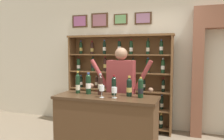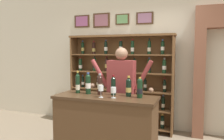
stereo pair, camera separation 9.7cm
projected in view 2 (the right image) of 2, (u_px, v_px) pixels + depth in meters
The scene contains 12 objects.
back_wall at pixel (139, 50), 4.79m from camera, with size 12.00×0.19×3.25m.
wine_shelf at pixel (120, 79), 4.65m from camera, with size 2.19×0.31×1.92m.
tasting_counter at pixel (105, 129), 3.29m from camera, with size 1.48×0.55×0.96m.
shopkeeper at pixel (121, 86), 3.78m from camera, with size 1.11×0.22×1.66m.
tasting_bottle_grappa at pixel (78, 84), 3.47m from camera, with size 0.07×0.07×0.34m.
tasting_bottle_brunello at pixel (88, 84), 3.40m from camera, with size 0.08×0.08×0.33m.
tasting_bottle_prosecco at pixel (100, 85), 3.35m from camera, with size 0.08×0.08×0.32m.
tasting_bottle_rosso at pixel (113, 86), 3.31m from camera, with size 0.07×0.07×0.30m.
tasting_bottle_vin_santo at pixel (129, 87), 3.22m from camera, with size 0.08×0.08×0.29m.
tasting_bottle_bianco at pixel (140, 88), 3.11m from camera, with size 0.08×0.08×0.29m.
wine_glass_right at pixel (113, 90), 3.11m from camera, with size 0.07×0.07×0.15m.
wine_glass_center at pixel (101, 89), 3.14m from camera, with size 0.07×0.07×0.17m.
Camera 2 is at (1.16, -2.96, 1.60)m, focal length 36.33 mm.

